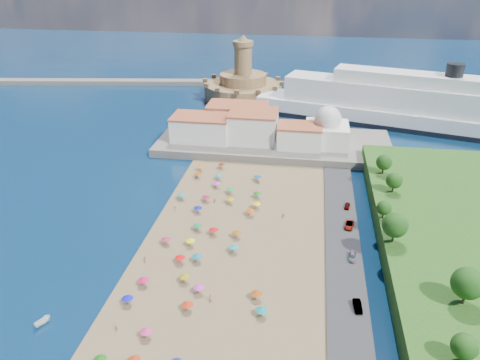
# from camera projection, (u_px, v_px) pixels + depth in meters

# --- Properties ---
(ground) EXTENTS (700.00, 700.00, 0.00)m
(ground) POSITION_uv_depth(u_px,v_px,m) (210.00, 249.00, 120.81)
(ground) COLOR #071938
(ground) RESTS_ON ground
(terrace) EXTENTS (90.00, 36.00, 3.00)m
(terrace) POSITION_uv_depth(u_px,v_px,m) (274.00, 143.00, 183.62)
(terrace) COLOR #59544C
(terrace) RESTS_ON ground
(jetty) EXTENTS (18.00, 70.00, 2.40)m
(jetty) POSITION_uv_depth(u_px,v_px,m) (233.00, 114.00, 217.89)
(jetty) COLOR #59544C
(jetty) RESTS_ON ground
(breakwater) EXTENTS (199.03, 34.77, 2.60)m
(breakwater) POSITION_uv_depth(u_px,v_px,m) (80.00, 82.00, 271.37)
(breakwater) COLOR #59544C
(breakwater) RESTS_ON ground
(waterfront_buildings) EXTENTS (57.00, 29.00, 11.00)m
(waterfront_buildings) POSITION_uv_depth(u_px,v_px,m) (241.00, 125.00, 183.21)
(waterfront_buildings) COLOR silver
(waterfront_buildings) RESTS_ON terrace
(domed_building) EXTENTS (16.00, 16.00, 15.00)m
(domed_building) POSITION_uv_depth(u_px,v_px,m) (327.00, 130.00, 175.81)
(domed_building) COLOR silver
(domed_building) RESTS_ON terrace
(fortress) EXTENTS (40.00, 40.00, 32.40)m
(fortress) POSITION_uv_depth(u_px,v_px,m) (243.00, 86.00, 242.14)
(fortress) COLOR #956F4A
(fortress) RESTS_ON ground
(cruise_ship) EXTENTS (132.33, 53.18, 28.77)m
(cruise_ship) POSITION_uv_depth(u_px,v_px,m) (404.00, 107.00, 203.05)
(cruise_ship) COLOR black
(cruise_ship) RESTS_ON ground
(beach_parasols) EXTENTS (32.71, 117.59, 2.20)m
(beach_parasols) POSITION_uv_depth(u_px,v_px,m) (194.00, 266.00, 110.33)
(beach_parasols) COLOR gray
(beach_parasols) RESTS_ON beach
(beachgoers) EXTENTS (35.05, 98.40, 1.82)m
(beachgoers) POSITION_uv_depth(u_px,v_px,m) (193.00, 252.00, 117.40)
(beachgoers) COLOR tan
(beachgoers) RESTS_ON beach
(parked_cars) EXTENTS (3.05, 67.06, 1.42)m
(parked_cars) POSITION_uv_depth(u_px,v_px,m) (353.00, 261.00, 113.77)
(parked_cars) COLOR gray
(parked_cars) RESTS_ON promenade
(hillside_trees) EXTENTS (17.16, 102.37, 8.19)m
(hillside_trees) POSITION_uv_depth(u_px,v_px,m) (424.00, 263.00, 97.88)
(hillside_trees) COLOR #382314
(hillside_trees) RESTS_ON hillside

